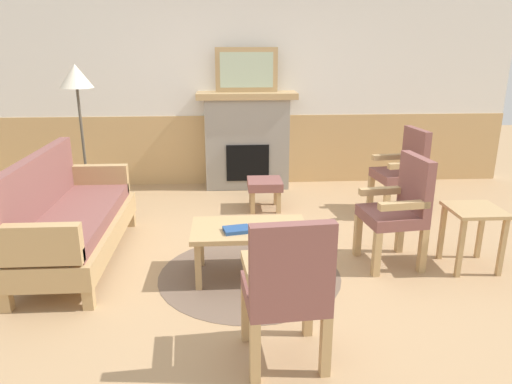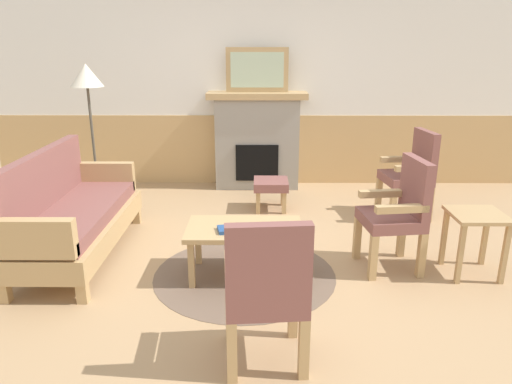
% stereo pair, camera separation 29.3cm
% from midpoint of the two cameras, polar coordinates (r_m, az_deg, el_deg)
% --- Properties ---
extents(ground_plane, '(14.00, 14.00, 0.00)m').
position_cam_midpoint_polar(ground_plane, '(4.40, -1.65, -8.25)').
color(ground_plane, tan).
extents(wall_back, '(7.20, 0.14, 2.70)m').
position_cam_midpoint_polar(wall_back, '(6.58, -2.52, 12.28)').
color(wall_back, white).
rests_on(wall_back, ground_plane).
extents(fireplace, '(1.30, 0.44, 1.28)m').
position_cam_midpoint_polar(fireplace, '(6.43, -2.40, 6.23)').
color(fireplace, gray).
rests_on(fireplace, ground_plane).
extents(framed_picture, '(0.80, 0.04, 0.56)m').
position_cam_midpoint_polar(framed_picture, '(6.32, -2.51, 14.33)').
color(framed_picture, tan).
rests_on(framed_picture, fireplace).
extents(couch, '(0.70, 1.80, 0.98)m').
position_cam_midpoint_polar(couch, '(4.61, -22.93, -3.08)').
color(couch, tan).
rests_on(couch, ground_plane).
extents(coffee_table, '(0.96, 0.56, 0.44)m').
position_cam_midpoint_polar(coffee_table, '(3.99, -2.90, -4.96)').
color(coffee_table, tan).
rests_on(coffee_table, ground_plane).
extents(round_rug, '(1.55, 1.55, 0.01)m').
position_cam_midpoint_polar(round_rug, '(4.16, -2.82, -9.84)').
color(round_rug, brown).
rests_on(round_rug, ground_plane).
extents(book_on_table, '(0.24, 0.19, 0.03)m').
position_cam_midpoint_polar(book_on_table, '(3.89, -4.46, -4.53)').
color(book_on_table, navy).
rests_on(book_on_table, coffee_table).
extents(footstool, '(0.40, 0.40, 0.36)m').
position_cam_midpoint_polar(footstool, '(5.62, -0.45, 0.70)').
color(footstool, tan).
rests_on(footstool, ground_plane).
extents(armchair_near_fireplace, '(0.53, 0.53, 0.98)m').
position_cam_midpoint_polar(armchair_near_fireplace, '(4.31, 14.93, -1.66)').
color(armchair_near_fireplace, tan).
rests_on(armchair_near_fireplace, ground_plane).
extents(armchair_by_window_left, '(0.54, 0.54, 0.98)m').
position_cam_midpoint_polar(armchair_by_window_left, '(5.65, 15.78, 2.80)').
color(armchair_by_window_left, tan).
rests_on(armchair_by_window_left, ground_plane).
extents(armchair_front_left, '(0.52, 0.52, 0.98)m').
position_cam_midpoint_polar(armchair_front_left, '(2.86, 0.73, -11.15)').
color(armchair_front_left, tan).
rests_on(armchair_front_left, ground_plane).
extents(side_table, '(0.44, 0.44, 0.55)m').
position_cam_midpoint_polar(side_table, '(4.47, 22.82, -3.20)').
color(side_table, tan).
rests_on(side_table, ground_plane).
extents(floor_lamp_by_couch, '(0.36, 0.36, 1.68)m').
position_cam_midpoint_polar(floor_lamp_by_couch, '(5.68, -22.01, 11.64)').
color(floor_lamp_by_couch, '#332D28').
rests_on(floor_lamp_by_couch, ground_plane).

